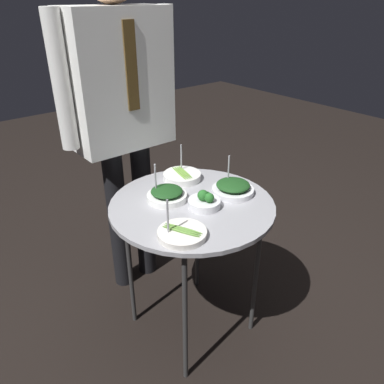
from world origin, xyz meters
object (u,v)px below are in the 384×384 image
serving_cart (192,213)px  bowl_spinach_mid_left (233,188)px  bowl_asparagus_center (182,176)px  bowl_asparagus_mid_right (182,233)px  bowl_broccoli_near_rim (204,201)px  waiter_figure (121,98)px  bowl_spinach_far_rim (167,195)px

serving_cart → bowl_spinach_mid_left: bearing=-13.8°
serving_cart → bowl_spinach_mid_left: bowl_spinach_mid_left is taller
bowl_asparagus_center → bowl_spinach_mid_left: (0.08, -0.24, 0.01)m
bowl_asparagus_center → serving_cart: bearing=-118.0°
bowl_asparagus_mid_right → bowl_spinach_mid_left: size_ratio=0.98×
serving_cart → bowl_broccoli_near_rim: (0.02, -0.06, 0.07)m
bowl_broccoli_near_rim → waiter_figure: bearing=93.2°
bowl_spinach_far_rim → bowl_spinach_mid_left: 0.28m
bowl_asparagus_mid_right → waiter_figure: bearing=75.8°
bowl_broccoli_near_rim → bowl_asparagus_center: bearing=70.9°
serving_cart → bowl_spinach_mid_left: 0.20m
bowl_broccoli_near_rim → bowl_asparagus_mid_right: 0.22m
bowl_asparagus_mid_right → bowl_spinach_mid_left: bearing=17.2°
bowl_asparagus_center → bowl_spinach_mid_left: 0.25m
serving_cart → bowl_broccoli_near_rim: bowl_broccoli_near_rim is taller
waiter_figure → bowl_spinach_mid_left: bearing=-69.3°
waiter_figure → serving_cart: bearing=-88.4°
bowl_spinach_mid_left → waiter_figure: waiter_figure is taller
bowl_spinach_far_rim → serving_cart: bearing=-54.3°
serving_cart → bowl_asparagus_mid_right: bearing=-138.2°
bowl_asparagus_mid_right → bowl_spinach_far_rim: bowl_spinach_far_rim is taller
bowl_broccoli_near_rim → bowl_spinach_mid_left: (0.17, 0.01, -0.00)m
bowl_spinach_far_rim → bowl_spinach_mid_left: size_ratio=0.92×
bowl_asparagus_center → waiter_figure: bearing=112.3°
bowl_asparagus_mid_right → waiter_figure: (0.16, 0.63, 0.32)m
bowl_spinach_mid_left → waiter_figure: size_ratio=0.11×
bowl_asparagus_center → bowl_spinach_far_rim: bearing=-146.6°
bowl_asparagus_mid_right → waiter_figure: 0.73m
bowl_broccoli_near_rim → serving_cart: bearing=106.6°
serving_cart → bowl_spinach_far_rim: 0.13m
serving_cart → bowl_asparagus_center: 0.23m
bowl_asparagus_mid_right → bowl_asparagus_center: (0.28, 0.35, 0.00)m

